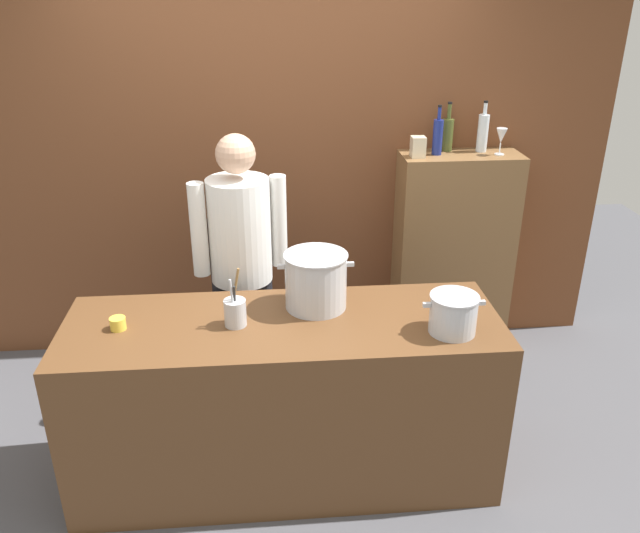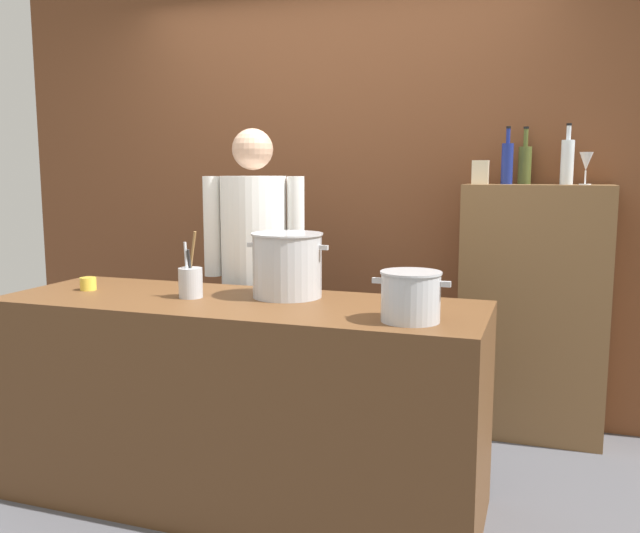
# 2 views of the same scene
# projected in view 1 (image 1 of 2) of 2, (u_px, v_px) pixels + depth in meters

# --- Properties ---
(ground_plane) EXTENTS (8.00, 8.00, 0.00)m
(ground_plane) POSITION_uv_depth(u_px,v_px,m) (287.00, 469.00, 3.42)
(ground_plane) COLOR #4C4C51
(brick_back_panel) EXTENTS (4.40, 0.10, 3.00)m
(brick_back_panel) POSITION_uv_depth(u_px,v_px,m) (273.00, 131.00, 4.06)
(brick_back_panel) COLOR brown
(brick_back_panel) RESTS_ON ground_plane
(prep_counter) EXTENTS (2.09, 0.70, 0.90)m
(prep_counter) POSITION_uv_depth(u_px,v_px,m) (285.00, 400.00, 3.23)
(prep_counter) COLOR brown
(prep_counter) RESTS_ON ground_plane
(bar_cabinet) EXTENTS (0.76, 0.32, 1.38)m
(bar_cabinet) POSITION_uv_depth(u_px,v_px,m) (453.00, 255.00, 4.30)
(bar_cabinet) COLOR brown
(bar_cabinet) RESTS_ON ground_plane
(chef) EXTENTS (0.52, 0.39, 1.66)m
(chef) POSITION_uv_depth(u_px,v_px,m) (241.00, 258.00, 3.57)
(chef) COLOR black
(chef) RESTS_ON ground_plane
(stockpot_large) EXTENTS (0.37, 0.31, 0.28)m
(stockpot_large) POSITION_uv_depth(u_px,v_px,m) (316.00, 281.00, 3.13)
(stockpot_large) COLOR #B7BABF
(stockpot_large) RESTS_ON prep_counter
(stockpot_small) EXTENTS (0.29, 0.22, 0.18)m
(stockpot_small) POSITION_uv_depth(u_px,v_px,m) (453.00, 314.00, 2.92)
(stockpot_small) COLOR #B7BABF
(stockpot_small) RESTS_ON prep_counter
(utensil_crock) EXTENTS (0.10, 0.10, 0.29)m
(utensil_crock) POSITION_uv_depth(u_px,v_px,m) (235.00, 312.00, 2.99)
(utensil_crock) COLOR #B7BABF
(utensil_crock) RESTS_ON prep_counter
(butter_jar) EXTENTS (0.07, 0.07, 0.06)m
(butter_jar) POSITION_uv_depth(u_px,v_px,m) (118.00, 324.00, 2.97)
(butter_jar) COLOR yellow
(butter_jar) RESTS_ON prep_counter
(wine_bottle_cobalt) EXTENTS (0.06, 0.06, 0.30)m
(wine_bottle_cobalt) POSITION_uv_depth(u_px,v_px,m) (438.00, 136.00, 3.97)
(wine_bottle_cobalt) COLOR navy
(wine_bottle_cobalt) RESTS_ON bar_cabinet
(wine_bottle_clear) EXTENTS (0.07, 0.07, 0.32)m
(wine_bottle_clear) POSITION_uv_depth(u_px,v_px,m) (483.00, 132.00, 4.03)
(wine_bottle_clear) COLOR silver
(wine_bottle_clear) RESTS_ON bar_cabinet
(wine_bottle_olive) EXTENTS (0.07, 0.07, 0.31)m
(wine_bottle_olive) POSITION_uv_depth(u_px,v_px,m) (448.00, 133.00, 4.05)
(wine_bottle_olive) COLOR #475123
(wine_bottle_olive) RESTS_ON bar_cabinet
(wine_glass_wide) EXTENTS (0.07, 0.07, 0.17)m
(wine_glass_wide) POSITION_uv_depth(u_px,v_px,m) (501.00, 137.00, 3.96)
(wine_glass_wide) COLOR silver
(wine_glass_wide) RESTS_ON bar_cabinet
(spice_tin_cream) EXTENTS (0.08, 0.08, 0.13)m
(spice_tin_cream) POSITION_uv_depth(u_px,v_px,m) (418.00, 147.00, 3.93)
(spice_tin_cream) COLOR beige
(spice_tin_cream) RESTS_ON bar_cabinet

